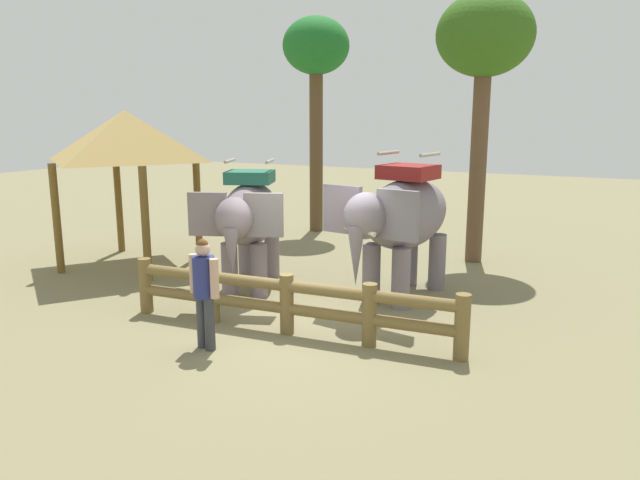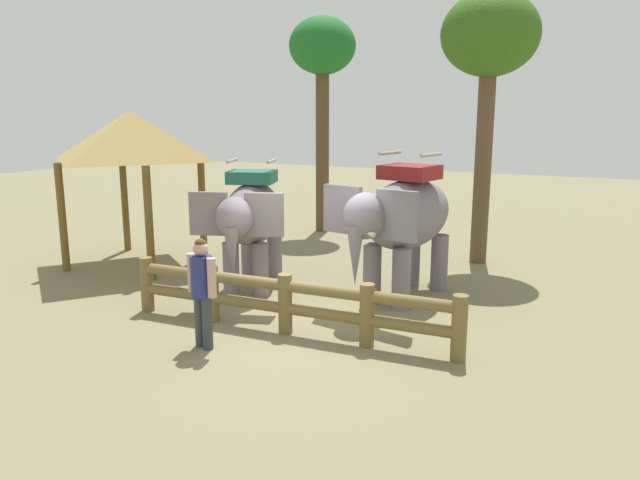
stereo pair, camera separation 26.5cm
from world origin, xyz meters
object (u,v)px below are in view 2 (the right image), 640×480
elephant_near_left (251,218)px  tree_far_left (490,44)px  tourist_woman_in_black (202,285)px  elephant_center (403,218)px  thatched_shelter (131,137)px  tree_back_center (322,58)px  log_fence (285,300)px

elephant_near_left → tree_far_left: bearing=50.6°
tourist_woman_in_black → elephant_near_left: bearing=110.3°
elephant_center → thatched_shelter: (-6.91, -0.22, 1.48)m
thatched_shelter → tree_back_center: size_ratio=0.57×
log_fence → tree_back_center: bearing=113.1°
elephant_center → thatched_shelter: bearing=-178.2°
thatched_shelter → elephant_near_left: bearing=-8.2°
elephant_near_left → elephant_center: 3.21m
tourist_woman_in_black → tree_back_center: (-2.82, 9.73, 4.34)m
elephant_near_left → tourist_woman_in_black: (1.18, -3.19, -0.51)m
elephant_center → tourist_woman_in_black: size_ratio=1.95×
elephant_center → log_fence: bearing=-111.6°
tree_far_left → tree_back_center: bearing=160.6°
log_fence → tourist_woman_in_black: bearing=-125.5°
elephant_center → thatched_shelter: 7.07m
tree_far_left → tourist_woman_in_black: bearing=-108.6°
log_fence → tree_far_left: 8.35m
elephant_near_left → log_fence: bearing=-44.9°
log_fence → tourist_woman_in_black: (-0.84, -1.17, 0.44)m
thatched_shelter → tree_far_left: bearing=28.3°
elephant_near_left → tree_far_left: size_ratio=0.50×
tourist_woman_in_black → thatched_shelter: thatched_shelter is taller
elephant_center → tree_back_center: tree_back_center is taller
tourist_woman_in_black → tree_far_left: 9.29m
elephant_near_left → tree_far_left: (3.80, 4.63, 3.78)m
elephant_center → elephant_near_left: bearing=-166.2°
log_fence → tourist_woman_in_black: tourist_woman_in_black is taller
log_fence → elephant_center: size_ratio=1.75×
elephant_near_left → thatched_shelter: bearing=171.8°
log_fence → thatched_shelter: 6.84m
log_fence → tree_far_left: size_ratio=0.94×
tourist_woman_in_black → tree_far_left: (2.62, 7.81, 4.29)m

